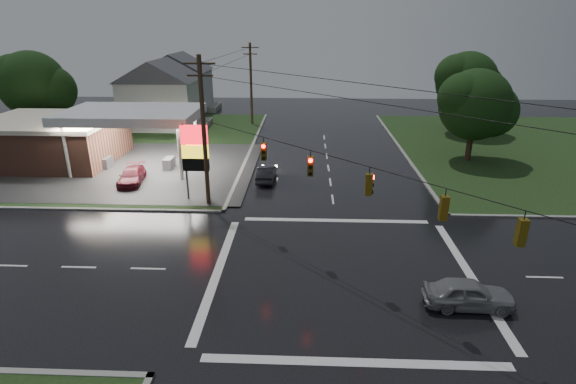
{
  "coord_description": "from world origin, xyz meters",
  "views": [
    {
      "loc": [
        -2.16,
        -21.8,
        13.14
      ],
      "look_at": [
        -3.25,
        4.63,
        3.0
      ],
      "focal_mm": 28.0,
      "sensor_mm": 36.0,
      "label": 1
    }
  ],
  "objects_px": {
    "gas_station": "(63,137)",
    "car_crossing": "(469,294)",
    "utility_pole_nw": "(204,131)",
    "house_far": "(178,81)",
    "tree_ne_far": "(468,82)",
    "tree_nw_behind": "(34,84)",
    "utility_pole_n": "(251,83)",
    "house_near": "(161,93)",
    "tree_ne_near": "(477,105)",
    "car_north": "(266,173)",
    "car_pump": "(132,176)",
    "pylon_sign": "(195,150)"
  },
  "relations": [
    {
      "from": "car_north",
      "to": "car_pump",
      "type": "height_order",
      "value": "car_north"
    },
    {
      "from": "house_near",
      "to": "car_pump",
      "type": "bearing_deg",
      "value": -79.96
    },
    {
      "from": "gas_station",
      "to": "car_crossing",
      "type": "bearing_deg",
      "value": -35.63
    },
    {
      "from": "gas_station",
      "to": "tree_ne_near",
      "type": "height_order",
      "value": "tree_ne_near"
    },
    {
      "from": "tree_nw_behind",
      "to": "car_crossing",
      "type": "bearing_deg",
      "value": -39.65
    },
    {
      "from": "tree_nw_behind",
      "to": "utility_pole_n",
      "type": "bearing_deg",
      "value": 18.21
    },
    {
      "from": "pylon_sign",
      "to": "car_north",
      "type": "bearing_deg",
      "value": 43.81
    },
    {
      "from": "house_near",
      "to": "tree_ne_near",
      "type": "height_order",
      "value": "tree_ne_near"
    },
    {
      "from": "tree_ne_near",
      "to": "car_pump",
      "type": "relative_size",
      "value": 1.98
    },
    {
      "from": "utility_pole_nw",
      "to": "house_far",
      "type": "distance_m",
      "value": 40.48
    },
    {
      "from": "tree_ne_far",
      "to": "house_near",
      "type": "bearing_deg",
      "value": 176.99
    },
    {
      "from": "utility_pole_nw",
      "to": "car_crossing",
      "type": "height_order",
      "value": "utility_pole_nw"
    },
    {
      "from": "utility_pole_nw",
      "to": "pylon_sign",
      "type": "bearing_deg",
      "value": 135.0
    },
    {
      "from": "house_far",
      "to": "car_pump",
      "type": "xyz_separation_m",
      "value": [
        4.9,
        -34.0,
        -3.75
      ]
    },
    {
      "from": "tree_ne_near",
      "to": "pylon_sign",
      "type": "bearing_deg",
      "value": -154.99
    },
    {
      "from": "utility_pole_n",
      "to": "tree_nw_behind",
      "type": "relative_size",
      "value": 1.05
    },
    {
      "from": "utility_pole_nw",
      "to": "tree_ne_far",
      "type": "xyz_separation_m",
      "value": [
        26.65,
        24.49,
        0.46
      ]
    },
    {
      "from": "pylon_sign",
      "to": "car_north",
      "type": "relative_size",
      "value": 1.48
    },
    {
      "from": "car_crossing",
      "to": "tree_ne_near",
      "type": "bearing_deg",
      "value": -16.9
    },
    {
      "from": "utility_pole_n",
      "to": "house_near",
      "type": "bearing_deg",
      "value": -170.09
    },
    {
      "from": "utility_pole_n",
      "to": "house_far",
      "type": "xyz_separation_m",
      "value": [
        -12.45,
        10.0,
        -1.06
      ]
    },
    {
      "from": "car_crossing",
      "to": "car_pump",
      "type": "relative_size",
      "value": 0.95
    },
    {
      "from": "utility_pole_n",
      "to": "car_north",
      "type": "xyz_separation_m",
      "value": [
        3.92,
        -22.78,
        -4.8
      ]
    },
    {
      "from": "house_near",
      "to": "tree_ne_far",
      "type": "xyz_separation_m",
      "value": [
        38.1,
        -2.01,
        1.77
      ]
    },
    {
      "from": "tree_nw_behind",
      "to": "car_crossing",
      "type": "relative_size",
      "value": 2.33
    },
    {
      "from": "utility_pole_n",
      "to": "car_north",
      "type": "relative_size",
      "value": 2.59
    },
    {
      "from": "tree_ne_far",
      "to": "car_north",
      "type": "height_order",
      "value": "tree_ne_far"
    },
    {
      "from": "car_crossing",
      "to": "utility_pole_n",
      "type": "bearing_deg",
      "value": 22.1
    },
    {
      "from": "pylon_sign",
      "to": "utility_pole_nw",
      "type": "bearing_deg",
      "value": -45.0
    },
    {
      "from": "house_near",
      "to": "car_pump",
      "type": "distance_m",
      "value": 22.65
    },
    {
      "from": "tree_ne_far",
      "to": "utility_pole_nw",
      "type": "bearing_deg",
      "value": -137.41
    },
    {
      "from": "utility_pole_n",
      "to": "car_crossing",
      "type": "relative_size",
      "value": 2.45
    },
    {
      "from": "utility_pole_nw",
      "to": "house_near",
      "type": "relative_size",
      "value": 1.0
    },
    {
      "from": "utility_pole_n",
      "to": "tree_ne_far",
      "type": "xyz_separation_m",
      "value": [
        26.65,
        -4.01,
        0.71
      ]
    },
    {
      "from": "house_near",
      "to": "car_pump",
      "type": "relative_size",
      "value": 2.44
    },
    {
      "from": "utility_pole_nw",
      "to": "tree_nw_behind",
      "type": "xyz_separation_m",
      "value": [
        -24.34,
        20.49,
        0.46
      ]
    },
    {
      "from": "gas_station",
      "to": "tree_ne_far",
      "type": "bearing_deg",
      "value": 18.46
    },
    {
      "from": "gas_station",
      "to": "house_near",
      "type": "bearing_deg",
      "value": 73.83
    },
    {
      "from": "house_far",
      "to": "utility_pole_nw",
      "type": "bearing_deg",
      "value": -72.08
    },
    {
      "from": "tree_ne_near",
      "to": "house_far",
      "type": "bearing_deg",
      "value": 144.23
    },
    {
      "from": "house_far",
      "to": "car_crossing",
      "type": "xyz_separation_m",
      "value": [
        27.8,
        -50.9,
        -3.67
      ]
    },
    {
      "from": "tree_ne_near",
      "to": "car_north",
      "type": "relative_size",
      "value": 2.22
    },
    {
      "from": "utility_pole_nw",
      "to": "car_crossing",
      "type": "bearing_deg",
      "value": -38.92
    },
    {
      "from": "gas_station",
      "to": "utility_pole_n",
      "type": "bearing_deg",
      "value": 48.53
    },
    {
      "from": "pylon_sign",
      "to": "house_near",
      "type": "distance_m",
      "value": 27.56
    },
    {
      "from": "gas_station",
      "to": "car_pump",
      "type": "height_order",
      "value": "gas_station"
    },
    {
      "from": "tree_ne_near",
      "to": "car_north",
      "type": "height_order",
      "value": "tree_ne_near"
    },
    {
      "from": "utility_pole_nw",
      "to": "car_pump",
      "type": "distance_m",
      "value": 10.15
    },
    {
      "from": "utility_pole_nw",
      "to": "tree_ne_far",
      "type": "bearing_deg",
      "value": 42.59
    },
    {
      "from": "utility_pole_nw",
      "to": "tree_nw_behind",
      "type": "relative_size",
      "value": 1.1
    }
  ]
}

